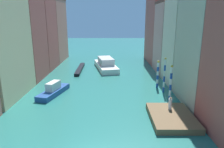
{
  "coord_description": "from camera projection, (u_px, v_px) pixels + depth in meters",
  "views": [
    {
      "loc": [
        1.65,
        -12.57,
        10.05
      ],
      "look_at": [
        1.79,
        19.68,
        1.5
      ],
      "focal_mm": 33.45,
      "sensor_mm": 36.0,
      "label": 1
    }
  ],
  "objects": [
    {
      "name": "ground_plane",
      "position": [
        102.0,
        75.0,
        38.4
      ],
      "size": [
        154.0,
        154.0,
        0.0
      ],
      "primitive_type": "plane",
      "color": "#28756B"
    },
    {
      "name": "building_left_2",
      "position": [
        18.0,
        13.0,
        33.54
      ],
      "size": [
        6.31,
        7.41,
        21.94
      ],
      "color": "#B25147",
      "rests_on": "ground"
    },
    {
      "name": "building_left_3",
      "position": [
        35.0,
        18.0,
        41.0
      ],
      "size": [
        6.31,
        7.42,
        20.38
      ],
      "color": "#B25147",
      "rests_on": "ground"
    },
    {
      "name": "building_left_4",
      "position": [
        49.0,
        30.0,
        50.28
      ],
      "size": [
        6.31,
        10.18,
        14.84
      ],
      "color": "#C6705B",
      "rests_on": "ground"
    },
    {
      "name": "building_right_1",
      "position": [
        213.0,
        28.0,
        23.76
      ],
      "size": [
        6.31,
        8.5,
        18.03
      ],
      "color": "#BCB299",
      "rests_on": "ground"
    },
    {
      "name": "building_right_2",
      "position": [
        189.0,
        22.0,
        31.33
      ],
      "size": [
        6.31,
        7.15,
        19.02
      ],
      "color": "beige",
      "rests_on": "ground"
    },
    {
      "name": "building_right_3",
      "position": [
        173.0,
        37.0,
        39.47
      ],
      "size": [
        6.31,
        7.68,
        13.32
      ],
      "color": "tan",
      "rests_on": "ground"
    },
    {
      "name": "building_right_4",
      "position": [
        161.0,
        29.0,
        48.62
      ],
      "size": [
        6.31,
        11.87,
        15.45
      ],
      "color": "#B25147",
      "rests_on": "ground"
    },
    {
      "name": "waterfront_dock",
      "position": [
        171.0,
        117.0,
        21.41
      ],
      "size": [
        4.33,
        6.1,
        0.6
      ],
      "color": "brown",
      "rests_on": "ground"
    },
    {
      "name": "person_on_dock",
      "position": [
        169.0,
        103.0,
        22.4
      ],
      "size": [
        0.36,
        0.36,
        1.42
      ],
      "color": "white",
      "rests_on": "waterfront_dock"
    },
    {
      "name": "mooring_pole_0",
      "position": [
        170.0,
        83.0,
        25.76
      ],
      "size": [
        0.32,
        0.32,
        4.66
      ],
      "color": "#1E479E",
      "rests_on": "ground"
    },
    {
      "name": "mooring_pole_1",
      "position": [
        163.0,
        75.0,
        28.78
      ],
      "size": [
        0.28,
        0.28,
        4.99
      ],
      "color": "#1E479E",
      "rests_on": "ground"
    },
    {
      "name": "mooring_pole_2",
      "position": [
        157.0,
        74.0,
        31.05
      ],
      "size": [
        0.35,
        0.35,
        4.13
      ],
      "color": "#1E479E",
      "rests_on": "ground"
    },
    {
      "name": "vaporetto_white",
      "position": [
        105.0,
        65.0,
        43.02
      ],
      "size": [
        5.49,
        10.95,
        2.34
      ],
      "color": "white",
      "rests_on": "ground"
    },
    {
      "name": "gondola_black",
      "position": [
        79.0,
        69.0,
        42.01
      ],
      "size": [
        1.16,
        9.82,
        0.52
      ],
      "color": "black",
      "rests_on": "ground"
    },
    {
      "name": "motorboat_0",
      "position": [
        53.0,
        90.0,
        28.47
      ],
      "size": [
        3.27,
        6.47,
        1.77
      ],
      "color": "#234C93",
      "rests_on": "ground"
    }
  ]
}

